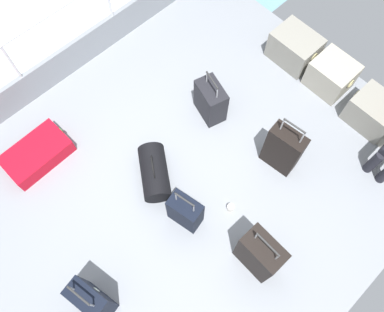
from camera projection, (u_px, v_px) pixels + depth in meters
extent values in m
cube|color=gray|center=(189.00, 177.00, 4.64)|extent=(4.40, 5.20, 0.06)
cube|color=gray|center=(74.00, 56.00, 5.05)|extent=(0.06, 5.20, 0.45)
cylinder|color=silver|center=(19.00, 74.00, 4.60)|extent=(0.04, 0.04, 1.00)
cylinder|color=silver|center=(112.00, 12.00, 4.99)|extent=(0.04, 0.04, 1.00)
cylinder|color=silver|center=(54.00, 12.00, 4.34)|extent=(0.04, 4.16, 0.04)
cube|color=white|center=(28.00, 25.00, 5.99)|extent=(2.40, 7.28, 0.01)
cube|color=gray|center=(294.00, 48.00, 5.13)|extent=(0.59, 0.45, 0.42)
torus|color=tan|center=(278.00, 30.00, 5.14)|extent=(0.02, 0.12, 0.12)
torus|color=tan|center=(314.00, 57.00, 4.96)|extent=(0.02, 0.12, 0.12)
cube|color=#9E9989|center=(331.00, 75.00, 4.96)|extent=(0.51, 0.46, 0.41)
torus|color=tan|center=(317.00, 59.00, 4.96)|extent=(0.02, 0.12, 0.12)
torus|color=tan|center=(351.00, 84.00, 4.81)|extent=(0.02, 0.12, 0.12)
cube|color=gray|center=(373.00, 112.00, 4.75)|extent=(0.55, 0.44, 0.39)
torus|color=tan|center=(356.00, 94.00, 4.76)|extent=(0.02, 0.12, 0.12)
cylinder|color=black|center=(374.00, 162.00, 4.48)|extent=(0.11, 0.11, 0.40)
cube|color=black|center=(283.00, 149.00, 4.38)|extent=(0.42, 0.24, 0.69)
cylinder|color=#A5A8AD|center=(282.00, 124.00, 4.00)|extent=(0.02, 0.02, 0.21)
cylinder|color=#A5A8AD|center=(302.00, 138.00, 3.94)|extent=(0.02, 0.02, 0.21)
cylinder|color=#2D2D2D|center=(295.00, 126.00, 3.87)|extent=(0.26, 0.05, 0.02)
cube|color=silver|center=(290.00, 139.00, 4.31)|extent=(0.05, 0.01, 0.08)
cube|color=#B70C1E|center=(37.00, 154.00, 4.62)|extent=(0.47, 0.78, 0.21)
cube|color=green|center=(62.00, 131.00, 4.67)|extent=(0.05, 0.01, 0.08)
cube|color=black|center=(260.00, 254.00, 3.92)|extent=(0.44, 0.26, 0.67)
cylinder|color=#A5A8AD|center=(256.00, 236.00, 3.58)|extent=(0.02, 0.02, 0.15)
cylinder|color=#A5A8AD|center=(277.00, 257.00, 3.51)|extent=(0.02, 0.02, 0.15)
cylinder|color=#2D2D2D|center=(268.00, 245.00, 3.48)|extent=(0.28, 0.02, 0.02)
cube|color=silver|center=(273.00, 241.00, 3.75)|extent=(0.05, 0.01, 0.08)
cube|color=black|center=(185.00, 212.00, 4.18)|extent=(0.39, 0.27, 0.50)
cylinder|color=#A5A8AD|center=(176.00, 196.00, 3.90)|extent=(0.02, 0.02, 0.18)
cylinder|color=#A5A8AD|center=(194.00, 208.00, 3.85)|extent=(0.02, 0.02, 0.18)
cylinder|color=#2D2D2D|center=(185.00, 200.00, 3.79)|extent=(0.23, 0.07, 0.02)
cube|color=green|center=(191.00, 200.00, 4.11)|extent=(0.05, 0.02, 0.08)
cube|color=black|center=(92.00, 300.00, 3.77)|extent=(0.43, 0.27, 0.61)
cylinder|color=#A5A8AD|center=(71.00, 288.00, 3.44)|extent=(0.02, 0.02, 0.19)
cylinder|color=#A5A8AD|center=(91.00, 305.00, 3.38)|extent=(0.02, 0.02, 0.19)
cylinder|color=#2D2D2D|center=(78.00, 296.00, 3.32)|extent=(0.26, 0.07, 0.02)
cube|color=silver|center=(97.00, 289.00, 3.72)|extent=(0.05, 0.02, 0.08)
cube|color=black|center=(211.00, 101.00, 4.74)|extent=(0.46, 0.35, 0.51)
cylinder|color=#A5A8AD|center=(207.00, 77.00, 4.47)|extent=(0.02, 0.02, 0.17)
cylinder|color=#A5A8AD|center=(217.00, 93.00, 4.38)|extent=(0.02, 0.02, 0.17)
cylinder|color=#2D2D2D|center=(212.00, 80.00, 4.34)|extent=(0.26, 0.09, 0.02)
cube|color=silver|center=(221.00, 91.00, 4.65)|extent=(0.05, 0.02, 0.08)
cylinder|color=black|center=(154.00, 173.00, 4.47)|extent=(0.70, 0.60, 0.31)
torus|color=black|center=(153.00, 167.00, 4.32)|extent=(0.23, 0.16, 0.26)
cylinder|color=white|center=(231.00, 208.00, 4.41)|extent=(0.08, 0.08, 0.10)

